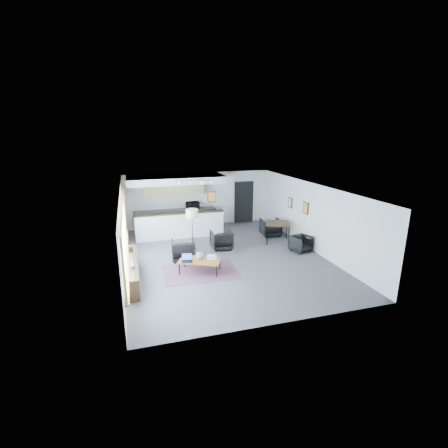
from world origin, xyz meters
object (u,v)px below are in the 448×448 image
object	(u,v)px
coffee_table	(200,261)
microwave	(192,205)
laptop	(187,259)
floor_lamp	(192,215)
dining_table	(278,225)
dining_chair_far	(271,228)
dining_chair_near	(301,244)
armchair_right	(221,239)
ceramic_pot	(200,256)
book_stack	(212,257)
armchair_left	(183,249)

from	to	relation	value
coffee_table	microwave	distance (m)	5.28
laptop	floor_lamp	distance (m)	2.47
dining_table	microwave	world-z (taller)	microwave
dining_table	dining_chair_far	size ratio (longest dim) A/B	1.78
laptop	dining_chair_near	bearing A→B (deg)	20.37
armchair_right	dining_chair_far	distance (m)	2.76
ceramic_pot	microwave	xyz separation A→B (m)	(0.78, 5.14, 0.56)
book_stack	armchair_left	bearing A→B (deg)	122.59
armchair_left	laptop	bearing A→B (deg)	92.31
dining_chair_far	laptop	bearing A→B (deg)	40.31
laptop	dining_table	xyz separation A→B (m)	(4.19, 2.08, 0.24)
coffee_table	microwave	xyz separation A→B (m)	(0.79, 5.17, 0.73)
armchair_left	microwave	size ratio (longest dim) A/B	1.39
ceramic_pot	dining_table	size ratio (longest dim) A/B	0.21
ceramic_pot	dining_table	bearing A→B (deg)	28.74
coffee_table	book_stack	bearing A→B (deg)	27.83
dining_chair_far	floor_lamp	bearing A→B (deg)	17.12
laptop	armchair_left	xyz separation A→B (m)	(0.07, 1.19, -0.09)
coffee_table	book_stack	size ratio (longest dim) A/B	3.86
coffee_table	ceramic_pot	distance (m)	0.17
laptop	microwave	size ratio (longest dim) A/B	0.65
ceramic_pot	floor_lamp	bearing A→B (deg)	85.14
book_stack	floor_lamp	xyz separation A→B (m)	(-0.21, 2.20, 0.93)
coffee_table	dining_table	xyz separation A→B (m)	(3.77, 2.09, 0.35)
ceramic_pot	book_stack	world-z (taller)	ceramic_pot
ceramic_pot	microwave	world-z (taller)	microwave
book_stack	dining_table	size ratio (longest dim) A/B	0.31
floor_lamp	book_stack	bearing A→B (deg)	-84.56
armchair_right	dining_table	size ratio (longest dim) A/B	0.64
armchair_left	dining_chair_far	xyz separation A→B (m)	(4.21, 1.76, -0.06)
dining_table	dining_chair_near	size ratio (longest dim) A/B	2.16
laptop	dining_table	bearing A→B (deg)	36.95
coffee_table	microwave	size ratio (longest dim) A/B	2.55
ceramic_pot	dining_chair_far	distance (m)	4.85
armchair_left	microwave	distance (m)	4.19
book_stack	laptop	bearing A→B (deg)	-179.36
dining_chair_far	microwave	world-z (taller)	microwave
ceramic_pot	floor_lamp	size ratio (longest dim) A/B	0.16
book_stack	dining_chair_far	world-z (taller)	dining_chair_far
ceramic_pot	armchair_right	size ratio (longest dim) A/B	0.33
armchair_left	dining_table	bearing A→B (deg)	-162.27
laptop	book_stack	bearing A→B (deg)	11.23
floor_lamp	microwave	xyz separation A→B (m)	(0.59, 2.95, -0.28)
coffee_table	dining_table	bearing A→B (deg)	53.54
book_stack	dining_chair_near	xyz separation A→B (m)	(3.75, 0.78, -0.19)
dining_chair_near	dining_chair_far	world-z (taller)	dining_chair_far
laptop	armchair_right	world-z (taller)	armchair_right
coffee_table	floor_lamp	world-z (taller)	floor_lamp
ceramic_pot	coffee_table	bearing A→B (deg)	-104.78
book_stack	armchair_right	bearing A→B (deg)	65.27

